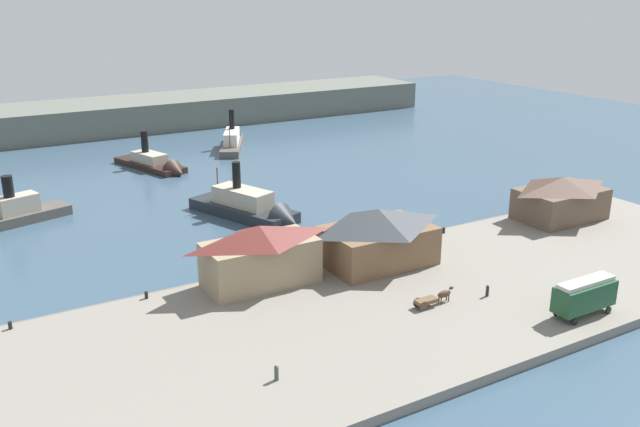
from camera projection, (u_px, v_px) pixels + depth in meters
The scene contains 19 objects.
ground_plane at pixel (345, 247), 105.61m from camera, with size 320.00×320.00×0.00m, color #385166.
quay_promenade at pixel (437, 296), 87.42m from camera, with size 110.00×36.00×1.20m, color gray.
seawall_edge at pixel (358, 251), 102.51m from camera, with size 110.00×0.80×1.00m, color #666159.
ferry_shed_central_terminal at pixel (260, 255), 88.22m from camera, with size 14.87×7.55×8.08m.
ferry_shed_east_terminal at pixel (378, 236), 94.88m from camera, with size 15.22×10.23×8.04m.
ferry_shed_customs_shed at pixel (561, 198), 113.63m from camera, with size 14.56×9.50×7.21m.
street_tram at pixel (585, 295), 80.22m from camera, with size 8.31×2.95×4.48m.
horse_cart at pixel (433, 298), 83.15m from camera, with size 5.70×1.39×1.87m.
pedestrian_walking_west at pixel (276, 373), 67.27m from camera, with size 0.44×0.44×1.79m.
pedestrian_near_west_shed at pixel (487, 291), 85.66m from camera, with size 0.40×0.40×1.62m.
mooring_post_center_east at pixel (146, 295), 85.13m from camera, with size 0.44×0.44×0.90m, color black.
mooring_post_west at pixel (10, 325), 77.49m from camera, with size 0.44×0.44×0.90m, color black.
mooring_post_east at pixel (587, 197), 124.88m from camera, with size 0.44×0.44×0.90m, color black.
mooring_post_center_west at pixel (444, 230), 107.82m from camera, with size 0.44×0.44×0.90m, color black.
ferry_outer_harbor at pixel (8, 216), 114.76m from camera, with size 18.88×9.73×9.86m.
ferry_approaching_west at pixel (157, 165), 149.60m from camera, with size 11.77×22.32×10.09m.
ferry_moored_east at pixel (253, 209), 117.97m from camera, with size 14.08×23.70×11.59m.
ferry_departing_north at pixel (232, 140), 170.83m from camera, with size 14.35×22.23×10.75m.
far_headland at pixel (139, 114), 194.38m from camera, with size 180.00×24.00×8.00m, color #60665B.
Camera 1 is at (-53.27, -83.06, 38.20)m, focal length 38.23 mm.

